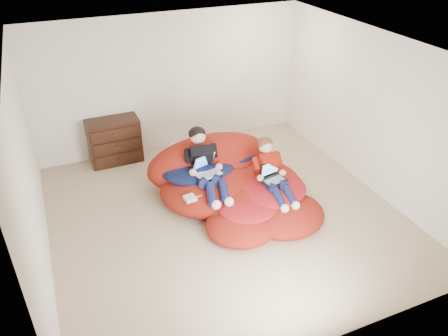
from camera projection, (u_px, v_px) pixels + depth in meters
room_shell at (224, 202)px, 6.50m from camera, size 5.10×5.10×2.77m
dresser at (115, 141)px, 7.79m from camera, size 0.91×0.52×0.82m
beanbag_pile at (231, 183)px, 6.84m from camera, size 2.33×2.43×0.94m
cream_pillow at (178, 149)px, 7.10m from camera, size 0.39×0.25×0.25m
older_boy at (205, 162)px, 6.54m from camera, size 0.44×1.20×0.82m
younger_boy at (271, 169)px, 6.49m from camera, size 0.32×1.02×0.77m
laptop_white at (206, 168)px, 6.53m from camera, size 0.42×0.44×0.25m
laptop_black at (272, 175)px, 6.50m from camera, size 0.40×0.35×0.26m
power_adapter at (190, 198)px, 6.25m from camera, size 0.17×0.17×0.06m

